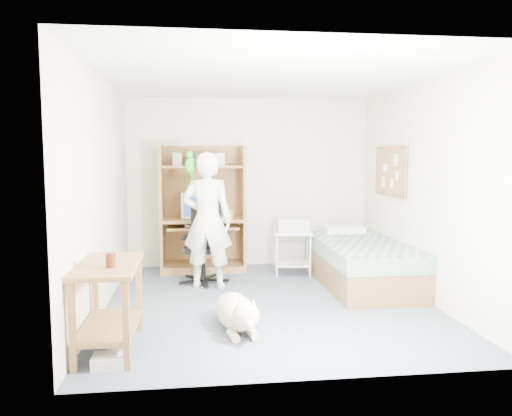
% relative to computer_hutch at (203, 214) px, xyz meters
% --- Properties ---
extents(floor, '(4.00, 4.00, 0.00)m').
position_rel_computer_hutch_xyz_m(floor, '(0.70, -1.74, -0.82)').
color(floor, '#474F61').
rests_on(floor, ground).
extents(wall_back, '(3.60, 0.02, 2.50)m').
position_rel_computer_hutch_xyz_m(wall_back, '(0.70, 0.26, 0.43)').
color(wall_back, silver).
rests_on(wall_back, floor).
extents(wall_right, '(0.02, 4.00, 2.50)m').
position_rel_computer_hutch_xyz_m(wall_right, '(2.50, -1.74, 0.43)').
color(wall_right, silver).
rests_on(wall_right, floor).
extents(wall_left, '(0.02, 4.00, 2.50)m').
position_rel_computer_hutch_xyz_m(wall_left, '(-1.10, -1.74, 0.43)').
color(wall_left, silver).
rests_on(wall_left, floor).
extents(ceiling, '(3.60, 4.00, 0.02)m').
position_rel_computer_hutch_xyz_m(ceiling, '(0.70, -1.74, 1.68)').
color(ceiling, white).
rests_on(ceiling, wall_back).
extents(computer_hutch, '(1.20, 0.63, 1.80)m').
position_rel_computer_hutch_xyz_m(computer_hutch, '(0.00, 0.00, 0.00)').
color(computer_hutch, brown).
rests_on(computer_hutch, floor).
extents(bed, '(1.02, 2.02, 0.66)m').
position_rel_computer_hutch_xyz_m(bed, '(2.00, -1.12, -0.53)').
color(bed, brown).
rests_on(bed, floor).
extents(side_desk, '(0.50, 1.00, 0.75)m').
position_rel_computer_hutch_xyz_m(side_desk, '(-0.85, -2.94, -0.33)').
color(side_desk, brown).
rests_on(side_desk, floor).
extents(corkboard, '(0.04, 0.94, 0.66)m').
position_rel_computer_hutch_xyz_m(corkboard, '(2.47, -0.84, 0.63)').
color(corkboard, olive).
rests_on(corkboard, wall_right).
extents(office_chair, '(0.58, 0.58, 1.03)m').
position_rel_computer_hutch_xyz_m(office_chair, '(0.00, -0.71, -0.45)').
color(office_chair, black).
rests_on(office_chair, floor).
extents(person, '(0.69, 0.53, 1.70)m').
position_rel_computer_hutch_xyz_m(person, '(0.04, -1.02, 0.03)').
color(person, white).
rests_on(person, floor).
extents(parrot, '(0.13, 0.22, 0.34)m').
position_rel_computer_hutch_xyz_m(parrot, '(-0.16, -1.00, 0.74)').
color(parrot, '#159518').
rests_on(parrot, person).
extents(dog, '(0.46, 1.08, 0.40)m').
position_rel_computer_hutch_xyz_m(dog, '(0.27, -2.60, -0.64)').
color(dog, '#D2BA8D').
rests_on(dog, floor).
extents(printer_cart, '(0.56, 0.47, 0.62)m').
position_rel_computer_hutch_xyz_m(printer_cart, '(1.23, -0.47, -0.41)').
color(printer_cart, silver).
rests_on(printer_cart, floor).
extents(printer, '(0.46, 0.37, 0.18)m').
position_rel_computer_hutch_xyz_m(printer, '(1.23, -0.47, -0.11)').
color(printer, '#ADAEA9').
rests_on(printer, printer_cart).
extents(crt_monitor, '(0.41, 0.43, 0.37)m').
position_rel_computer_hutch_xyz_m(crt_monitor, '(-0.12, 0.01, 0.13)').
color(crt_monitor, beige).
rests_on(crt_monitor, computer_hutch).
extents(keyboard, '(0.47, 0.21, 0.03)m').
position_rel_computer_hutch_xyz_m(keyboard, '(-0.02, -0.16, -0.15)').
color(keyboard, beige).
rests_on(keyboard, computer_hutch).
extents(pencil_cup, '(0.08, 0.08, 0.12)m').
position_rel_computer_hutch_xyz_m(pencil_cup, '(0.40, -0.09, -0.00)').
color(pencil_cup, gold).
rests_on(pencil_cup, computer_hutch).
extents(drink_glass, '(0.08, 0.08, 0.12)m').
position_rel_computer_hutch_xyz_m(drink_glass, '(-0.80, -3.10, -0.01)').
color(drink_glass, '#3E1B09').
rests_on(drink_glass, side_desk).
extents(floor_box_a, '(0.25, 0.20, 0.10)m').
position_rel_computer_hutch_xyz_m(floor_box_a, '(-0.80, -3.32, -0.77)').
color(floor_box_a, white).
rests_on(floor_box_a, floor).
extents(floor_box_b, '(0.22, 0.25, 0.08)m').
position_rel_computer_hutch_xyz_m(floor_box_b, '(-0.79, -2.75, -0.78)').
color(floor_box_b, beige).
rests_on(floor_box_b, floor).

